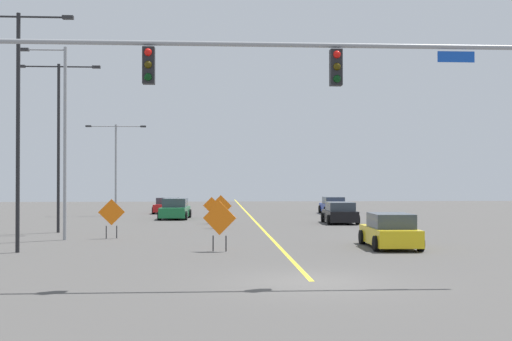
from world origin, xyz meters
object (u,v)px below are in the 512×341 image
traffic_signal_assembly (153,86)px  construction_sign_right_lane (212,207)px  street_lamp_near_right (116,160)px  construction_sign_median_far (221,207)px  car_blue_far (333,206)px  car_red_distant (167,206)px  street_lamp_far_right (59,133)px  car_green_approaching (175,209)px  street_lamp_mid_right (62,134)px  construction_sign_right_shoulder (220,220)px  car_black_passing (340,213)px  street_lamp_far_left (18,111)px  car_yellow_near (390,232)px  construction_sign_left_lane (112,214)px

traffic_signal_assembly → construction_sign_right_lane: size_ratio=9.22×
street_lamp_near_right → construction_sign_right_lane: 13.25m
traffic_signal_assembly → construction_sign_median_far: 21.17m
traffic_signal_assembly → construction_sign_right_lane: 25.11m
car_blue_far → car_red_distant: bearing=173.3°
street_lamp_far_right → car_green_approaching: size_ratio=2.15×
street_lamp_far_right → car_blue_far: size_ratio=2.36×
construction_sign_median_far → street_lamp_mid_right: bearing=-137.6°
street_lamp_far_right → car_blue_far: 26.63m
car_green_approaching → car_blue_far: 14.42m
construction_sign_right_shoulder → construction_sign_median_far: bearing=89.3°
street_lamp_mid_right → car_black_passing: street_lamp_mid_right is taller
street_lamp_far_left → car_black_passing: bearing=45.1°
street_lamp_near_right → car_red_distant: (3.91, 3.23, -3.87)m
car_yellow_near → construction_sign_right_lane: bearing=116.3°
traffic_signal_assembly → construction_sign_left_lane: traffic_signal_assembly is taller
construction_sign_median_far → construction_sign_right_lane: construction_sign_median_far is taller
street_lamp_near_right → construction_sign_right_shoulder: (8.16, -26.77, -3.22)m
construction_sign_median_far → construction_sign_left_lane: bearing=-130.5°
construction_sign_right_lane → car_red_distant: (-3.85, 13.43, -0.48)m
traffic_signal_assembly → construction_sign_median_far: bearing=84.2°
street_lamp_far_left → construction_sign_median_far: street_lamp_far_left is taller
street_lamp_mid_right → car_green_approaching: (4.47, 16.48, -4.45)m
street_lamp_far_left → car_black_passing: size_ratio=2.40×
street_lamp_far_right → construction_sign_right_lane: size_ratio=5.27×
street_lamp_near_right → street_lamp_mid_right: 21.34m
construction_sign_right_lane → car_yellow_near: construction_sign_right_lane is taller
street_lamp_far_right → construction_sign_median_far: size_ratio=4.68×
street_lamp_far_right → street_lamp_far_left: 9.86m
construction_sign_median_far → car_red_distant: bearing=104.2°
street_lamp_mid_right → car_black_passing: 19.57m
street_lamp_mid_right → car_blue_far: size_ratio=2.38×
traffic_signal_assembly → street_lamp_near_right: (-6.22, 34.85, -1.12)m
street_lamp_far_right → car_black_passing: street_lamp_far_right is taller
construction_sign_right_lane → street_lamp_far_right: bearing=-141.5°
street_lamp_mid_right → traffic_signal_assembly: bearing=-67.3°
car_black_passing → construction_sign_right_shoulder: bearing=-116.3°
car_red_distant → car_yellow_near: bearing=-68.3°
street_lamp_mid_right → construction_sign_right_shoulder: size_ratio=4.57×
construction_sign_right_lane → car_yellow_near: 17.41m
traffic_signal_assembly → street_lamp_mid_right: street_lamp_mid_right is taller
construction_sign_left_lane → street_lamp_near_right: bearing=97.9°
traffic_signal_assembly → car_blue_far: traffic_signal_assembly is taller
construction_sign_right_shoulder → car_yellow_near: size_ratio=0.48×
street_lamp_far_right → car_black_passing: 18.66m
construction_sign_right_shoulder → construction_sign_right_lane: size_ratio=1.16×
street_lamp_far_right → construction_sign_left_lane: street_lamp_far_right is taller
car_green_approaching → car_red_distant: car_green_approaching is taller
car_red_distant → car_blue_far: size_ratio=1.00×
construction_sign_right_lane → car_yellow_near: size_ratio=0.41×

